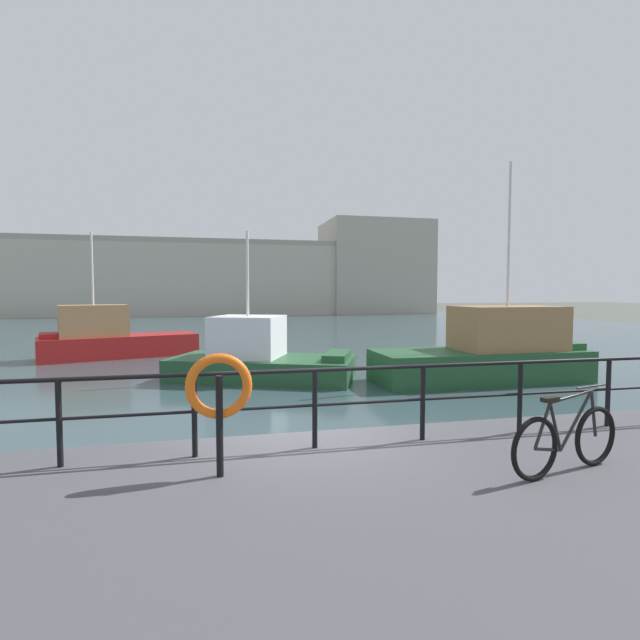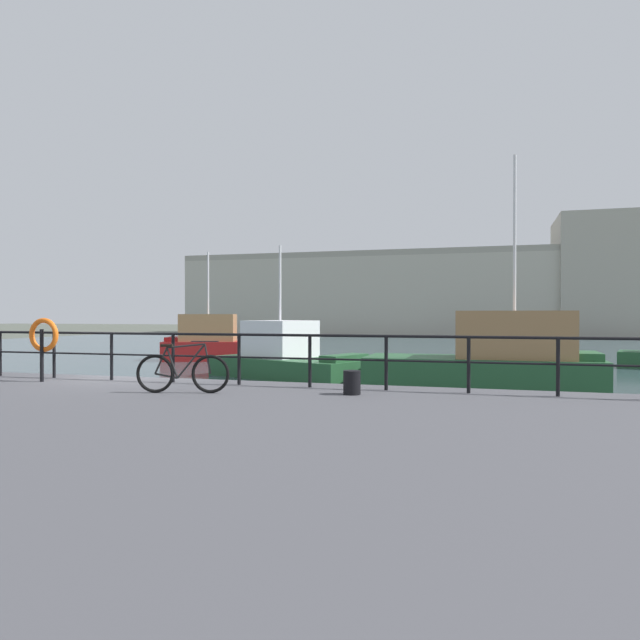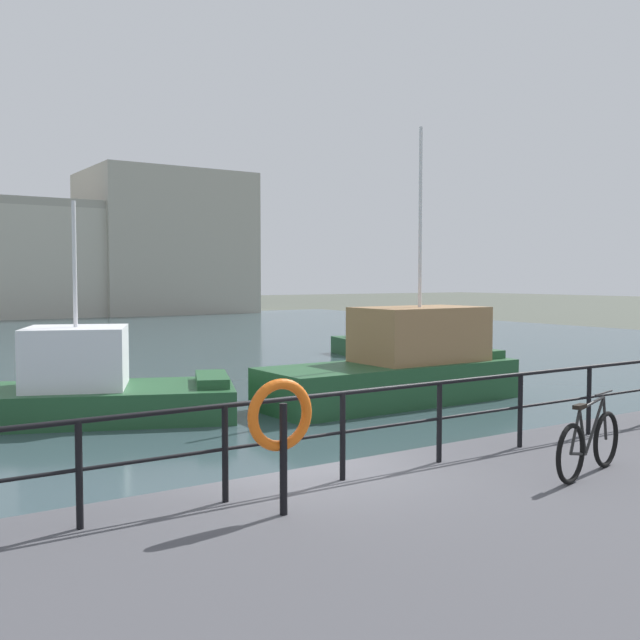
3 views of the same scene
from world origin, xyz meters
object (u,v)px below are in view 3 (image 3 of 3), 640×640
at_px(moored_green_narrowboat, 393,337).
at_px(life_ring_stand, 281,420).
at_px(moored_red_daysailer, 402,365).
at_px(parked_bicycle, 589,444).
at_px(moored_small_launch, 94,387).

xyz_separation_m(moored_green_narrowboat, life_ring_stand, (-17.97, -20.20, 1.34)).
distance_m(moored_green_narrowboat, life_ring_stand, 27.07).
relative_size(moored_green_narrowboat, life_ring_stand, 4.20).
relative_size(moored_red_daysailer, parked_bicycle, 4.44).
xyz_separation_m(moored_small_launch, life_ring_stand, (-1.54, -11.63, 1.25)).
bearing_deg(parked_bicycle, moored_red_daysailer, 47.67).
bearing_deg(parked_bicycle, moored_green_narrowboat, 42.53).
bearing_deg(parked_bicycle, life_ring_stand, 154.29).
height_order(moored_small_launch, moored_red_daysailer, moored_red_daysailer).
distance_m(moored_red_daysailer, parked_bicycle, 11.68).
xyz_separation_m(parked_bicycle, life_ring_stand, (-3.89, 0.83, 0.59)).
xyz_separation_m(moored_red_daysailer, life_ring_stand, (-9.49, -9.42, 1.00)).
bearing_deg(moored_red_daysailer, moored_small_launch, 164.68).
bearing_deg(moored_small_launch, moored_green_narrowboat, 50.37).
bearing_deg(moored_green_narrowboat, parked_bicycle, -109.41).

